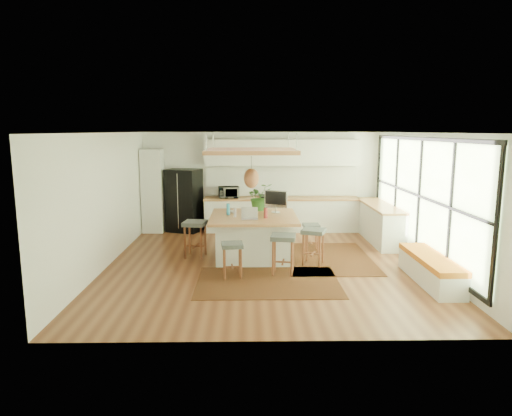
{
  "coord_description": "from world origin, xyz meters",
  "views": [
    {
      "loc": [
        -0.37,
        -9.1,
        2.75
      ],
      "look_at": [
        -0.2,
        0.5,
        1.1
      ],
      "focal_mm": 31.87,
      "sensor_mm": 36.0,
      "label": 1
    }
  ],
  "objects_px": {
    "stool_near_left": "(232,259)",
    "stool_right_front": "(313,248)",
    "stool_right_back": "(311,236)",
    "stool_left_side": "(195,241)",
    "monitor": "(276,201)",
    "microwave": "(229,191)",
    "fridge": "(184,198)",
    "stool_near_right": "(283,256)",
    "island": "(254,237)",
    "island_plant": "(259,200)",
    "laptop": "(250,214)"
  },
  "relations": [
    {
      "from": "stool_right_back",
      "to": "island_plant",
      "type": "xyz_separation_m",
      "value": [
        -1.19,
        0.14,
        0.82
      ]
    },
    {
      "from": "microwave",
      "to": "island_plant",
      "type": "xyz_separation_m",
      "value": [
        0.78,
        -2.01,
        0.06
      ]
    },
    {
      "from": "fridge",
      "to": "stool_near_right",
      "type": "height_order",
      "value": "fridge"
    },
    {
      "from": "stool_right_front",
      "to": "island_plant",
      "type": "xyz_separation_m",
      "value": [
        -1.09,
        1.22,
        0.82
      ]
    },
    {
      "from": "stool_near_right",
      "to": "microwave",
      "type": "bearing_deg",
      "value": 107.3
    },
    {
      "from": "stool_right_back",
      "to": "stool_left_side",
      "type": "relative_size",
      "value": 0.79
    },
    {
      "from": "stool_near_right",
      "to": "microwave",
      "type": "xyz_separation_m",
      "value": [
        -1.2,
        3.84,
        0.76
      ]
    },
    {
      "from": "stool_right_front",
      "to": "island",
      "type": "bearing_deg",
      "value": 154.76
    },
    {
      "from": "fridge",
      "to": "stool_right_front",
      "type": "distance_m",
      "value": 4.52
    },
    {
      "from": "island",
      "to": "island_plant",
      "type": "bearing_deg",
      "value": 78.14
    },
    {
      "from": "stool_near_left",
      "to": "laptop",
      "type": "xyz_separation_m",
      "value": [
        0.33,
        0.95,
        0.7
      ]
    },
    {
      "from": "stool_near_left",
      "to": "stool_right_front",
      "type": "bearing_deg",
      "value": 25.79
    },
    {
      "from": "monitor",
      "to": "microwave",
      "type": "height_order",
      "value": "monitor"
    },
    {
      "from": "fridge",
      "to": "stool_near_left",
      "type": "xyz_separation_m",
      "value": [
        1.45,
        -4.03,
        -0.57
      ]
    },
    {
      "from": "stool_right_front",
      "to": "island_plant",
      "type": "distance_m",
      "value": 1.83
    },
    {
      "from": "stool_right_front",
      "to": "monitor",
      "type": "bearing_deg",
      "value": 128.42
    },
    {
      "from": "stool_near_right",
      "to": "stool_right_front",
      "type": "distance_m",
      "value": 0.91
    },
    {
      "from": "stool_left_side",
      "to": "microwave",
      "type": "xyz_separation_m",
      "value": [
        0.63,
        2.6,
        0.76
      ]
    },
    {
      "from": "stool_right_back",
      "to": "monitor",
      "type": "xyz_separation_m",
      "value": [
        -0.83,
        -0.18,
        0.83
      ]
    },
    {
      "from": "stool_left_side",
      "to": "microwave",
      "type": "relative_size",
      "value": 1.45
    },
    {
      "from": "stool_near_right",
      "to": "stool_right_back",
      "type": "height_order",
      "value": "stool_near_right"
    },
    {
      "from": "stool_near_left",
      "to": "stool_right_back",
      "type": "relative_size",
      "value": 1.06
    },
    {
      "from": "stool_left_side",
      "to": "laptop",
      "type": "height_order",
      "value": "laptop"
    },
    {
      "from": "stool_near_left",
      "to": "laptop",
      "type": "distance_m",
      "value": 1.22
    },
    {
      "from": "stool_near_left",
      "to": "island",
      "type": "bearing_deg",
      "value": 73.01
    },
    {
      "from": "island_plant",
      "to": "island",
      "type": "bearing_deg",
      "value": -101.86
    },
    {
      "from": "stool_near_left",
      "to": "stool_left_side",
      "type": "xyz_separation_m",
      "value": [
        -0.86,
        1.42,
        0.0
      ]
    },
    {
      "from": "island",
      "to": "stool_right_front",
      "type": "height_order",
      "value": "island"
    },
    {
      "from": "island",
      "to": "laptop",
      "type": "xyz_separation_m",
      "value": [
        -0.09,
        -0.42,
        0.58
      ]
    },
    {
      "from": "laptop",
      "to": "island",
      "type": "bearing_deg",
      "value": 77.78
    },
    {
      "from": "stool_right_back",
      "to": "monitor",
      "type": "height_order",
      "value": "monitor"
    },
    {
      "from": "stool_near_left",
      "to": "stool_right_front",
      "type": "xyz_separation_m",
      "value": [
        1.64,
        0.79,
        0.0
      ]
    },
    {
      "from": "island",
      "to": "island_plant",
      "type": "distance_m",
      "value": 0.97
    },
    {
      "from": "microwave",
      "to": "fridge",
      "type": "bearing_deg",
      "value": 172.6
    },
    {
      "from": "stool_near_right",
      "to": "island_plant",
      "type": "relative_size",
      "value": 1.25
    },
    {
      "from": "stool_left_side",
      "to": "stool_right_front",
      "type": "bearing_deg",
      "value": -14.13
    },
    {
      "from": "fridge",
      "to": "microwave",
      "type": "distance_m",
      "value": 1.24
    },
    {
      "from": "stool_near_left",
      "to": "monitor",
      "type": "relative_size",
      "value": 1.21
    },
    {
      "from": "stool_near_right",
      "to": "monitor",
      "type": "relative_size",
      "value": 1.42
    },
    {
      "from": "stool_right_back",
      "to": "microwave",
      "type": "xyz_separation_m",
      "value": [
        -1.97,
        2.14,
        0.76
      ]
    },
    {
      "from": "fridge",
      "to": "monitor",
      "type": "distance_m",
      "value": 3.33
    },
    {
      "from": "stool_near_right",
      "to": "island",
      "type": "bearing_deg",
      "value": 114.88
    },
    {
      "from": "laptop",
      "to": "monitor",
      "type": "height_order",
      "value": "monitor"
    },
    {
      "from": "fridge",
      "to": "stool_left_side",
      "type": "distance_m",
      "value": 2.74
    },
    {
      "from": "stool_near_right",
      "to": "stool_right_back",
      "type": "bearing_deg",
      "value": 65.56
    },
    {
      "from": "stool_right_front",
      "to": "island_plant",
      "type": "height_order",
      "value": "island_plant"
    },
    {
      "from": "island",
      "to": "microwave",
      "type": "xyz_separation_m",
      "value": [
        -0.65,
        2.65,
        0.65
      ]
    },
    {
      "from": "stool_near_right",
      "to": "stool_right_front",
      "type": "bearing_deg",
      "value": 42.54
    },
    {
      "from": "laptop",
      "to": "monitor",
      "type": "bearing_deg",
      "value": 51.82
    },
    {
      "from": "monitor",
      "to": "stool_left_side",
      "type": "bearing_deg",
      "value": -145.31
    }
  ]
}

